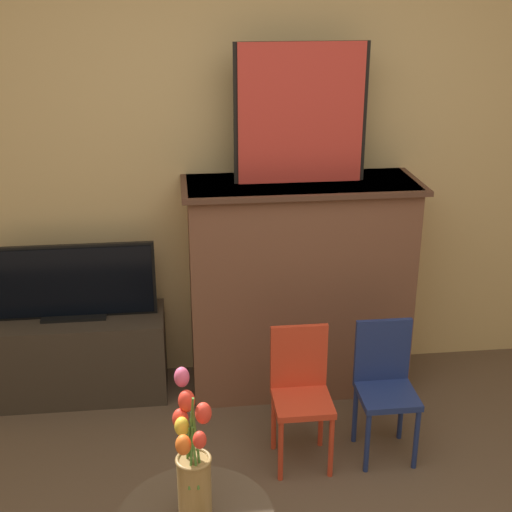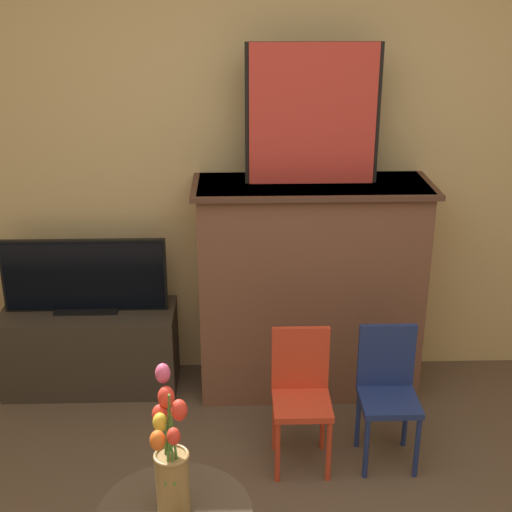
{
  "view_description": "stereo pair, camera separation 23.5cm",
  "coord_description": "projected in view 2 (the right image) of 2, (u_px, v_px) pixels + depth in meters",
  "views": [
    {
      "loc": [
        -0.37,
        -1.53,
        2.13
      ],
      "look_at": [
        -0.06,
        1.24,
        1.02
      ],
      "focal_mm": 50.0,
      "sensor_mm": 36.0,
      "label": 1
    },
    {
      "loc": [
        -0.14,
        -1.54,
        2.13
      ],
      "look_at": [
        -0.06,
        1.24,
        1.02
      ],
      "focal_mm": 50.0,
      "sensor_mm": 36.0,
      "label": 2
    }
  ],
  "objects": [
    {
      "name": "wall_back",
      "position": [
        262.0,
        135.0,
        3.7
      ],
      "size": [
        8.0,
        0.06,
        2.7
      ],
      "color": "tan",
      "rests_on": "ground"
    },
    {
      "name": "fireplace_mantel",
      "position": [
        310.0,
        286.0,
        3.76
      ],
      "size": [
        1.21,
        0.47,
        1.16
      ],
      "color": "brown",
      "rests_on": "ground"
    },
    {
      "name": "painting",
      "position": [
        313.0,
        115.0,
        3.43
      ],
      "size": [
        0.65,
        0.03,
        0.68
      ],
      "color": "black",
      "rests_on": "fireplace_mantel"
    },
    {
      "name": "tv_stand",
      "position": [
        91.0,
        349.0,
        3.88
      ],
      "size": [
        0.92,
        0.36,
        0.46
      ],
      "color": "#382D23",
      "rests_on": "ground"
    },
    {
      "name": "tv_monitor",
      "position": [
        84.0,
        277.0,
        3.73
      ],
      "size": [
        0.86,
        0.12,
        0.4
      ],
      "color": "black",
      "rests_on": "tv_stand"
    },
    {
      "name": "chair_red",
      "position": [
        301.0,
        390.0,
        3.23
      ],
      "size": [
        0.26,
        0.26,
        0.65
      ],
      "color": "red",
      "rests_on": "ground"
    },
    {
      "name": "chair_blue",
      "position": [
        388.0,
        387.0,
        3.26
      ],
      "size": [
        0.26,
        0.26,
        0.65
      ],
      "color": "navy",
      "rests_on": "ground"
    },
    {
      "name": "vase_tulips",
      "position": [
        171.0,
        462.0,
        2.34
      ],
      "size": [
        0.12,
        0.25,
        0.51
      ],
      "color": "olive",
      "rests_on": "side_table"
    }
  ]
}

